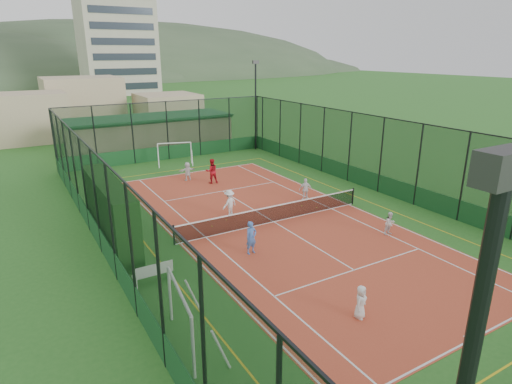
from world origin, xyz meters
TOP-DOWN VIEW (x-y plane):
  - ground at (0.00, 0.00)m, footprint 300.00×300.00m
  - court_slab at (0.00, 0.00)m, footprint 11.17×23.97m
  - tennis_net at (0.00, 0.00)m, footprint 11.67×0.12m
  - perimeter_fence at (0.00, 0.00)m, footprint 18.12×34.12m
  - floodlight_ne at (8.60, 16.60)m, footprint 0.60×0.26m
  - clubhouse at (0.00, 22.00)m, footprint 15.20×7.20m
  - apartment_tower at (12.00, 82.00)m, footprint 15.00×12.00m
  - distant_hills at (0.00, 150.00)m, footprint 200.00×60.00m
  - hedge_left at (-8.30, 1.81)m, footprint 1.09×7.27m
  - white_bench at (-7.80, -2.98)m, footprint 1.63×0.47m
  - futsal_goal_near at (-8.24, -7.34)m, footprint 3.27×1.34m
  - futsal_goal_far at (-0.17, 15.00)m, footprint 2.92×1.59m
  - child_near_left at (-2.24, -9.09)m, footprint 0.72×0.63m
  - child_near_mid at (-3.01, -2.71)m, footprint 0.62×0.45m
  - child_near_right at (4.22, -4.45)m, footprint 0.59×0.46m
  - child_far_left at (-1.68, 2.09)m, footprint 1.13×0.87m
  - child_far_right at (3.70, 2.07)m, footprint 0.91×0.59m
  - child_far_back at (-1.05, 10.03)m, footprint 1.28×0.43m
  - coach at (0.19, 8.49)m, footprint 0.98×0.83m
  - tennis_balls at (0.83, 1.40)m, footprint 6.73×1.61m

SIDE VIEW (x-z plane):
  - ground at x=0.00m, z-range 0.00..0.00m
  - distant_hills at x=0.00m, z-range -12.00..12.00m
  - court_slab at x=0.00m, z-range 0.00..0.01m
  - tennis_balls at x=0.83m, z-range 0.01..0.08m
  - white_bench at x=-7.80m, z-range 0.00..0.92m
  - tennis_net at x=0.00m, z-range 0.00..1.06m
  - child_near_right at x=4.22m, z-range 0.01..1.22m
  - child_near_left at x=-2.24m, z-range 0.01..1.25m
  - child_far_back at x=-1.05m, z-range 0.01..1.38m
  - child_far_right at x=3.70m, z-range 0.01..1.45m
  - child_far_left at x=-1.68m, z-range 0.01..1.55m
  - child_near_mid at x=-3.01m, z-range 0.01..1.59m
  - coach at x=0.19m, z-range 0.01..1.79m
  - futsal_goal_far at x=-0.17m, z-range 0.00..1.81m
  - futsal_goal_near at x=-8.24m, z-range 0.00..2.05m
  - clubhouse at x=0.00m, z-range 0.00..3.15m
  - hedge_left at x=-8.30m, z-range 0.00..3.18m
  - perimeter_fence at x=0.00m, z-range 0.00..5.00m
  - floodlight_ne at x=8.60m, z-range 0.00..8.25m
  - apartment_tower at x=12.00m, z-range 0.00..30.00m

